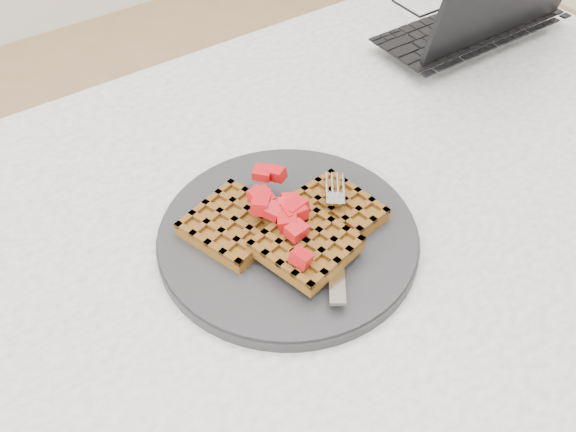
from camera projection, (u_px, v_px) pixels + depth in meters
The scene contains 6 objects.
table at pixel (336, 276), 0.81m from camera, with size 1.20×0.80×0.75m.
plate at pixel (288, 237), 0.70m from camera, with size 0.28×0.28×0.02m, color black.
waffles at pixel (290, 226), 0.68m from camera, with size 0.20×0.18×0.03m.
strawberry_pile at pixel (288, 207), 0.66m from camera, with size 0.15×0.15×0.02m, color #990008, non-canonical shape.
fork at pixel (335, 233), 0.68m from camera, with size 0.02×0.18×0.02m, color silver, non-canonical shape.
laptop at pixel (463, 13), 0.99m from camera, with size 0.31×0.23×0.21m.
Camera 1 is at (-0.34, -0.39, 1.27)m, focal length 40.00 mm.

